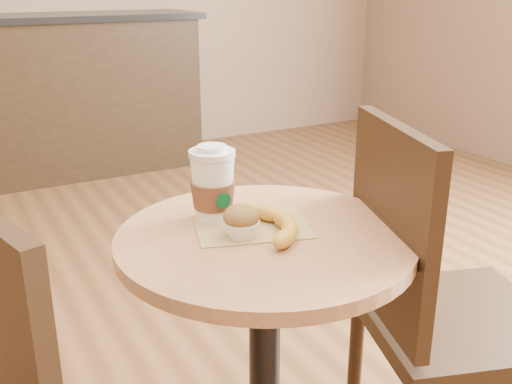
% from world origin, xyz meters
% --- Properties ---
extents(cafe_table, '(0.63, 0.63, 0.75)m').
position_xyz_m(cafe_table, '(0.03, 0.10, 0.50)').
color(cafe_table, black).
rests_on(cafe_table, ground).
extents(chair_right, '(0.54, 0.54, 0.97)m').
position_xyz_m(chair_right, '(0.42, -0.02, 0.53)').
color(chair_right, black).
rests_on(chair_right, ground).
extents(service_counter, '(2.30, 0.65, 1.04)m').
position_xyz_m(service_counter, '(0.00, 3.18, 0.52)').
color(service_counter, black).
rests_on(service_counter, ground).
extents(kraft_bag, '(0.28, 0.24, 0.00)m').
position_xyz_m(kraft_bag, '(0.02, 0.14, 0.75)').
color(kraft_bag, '#A2844E').
rests_on(kraft_bag, cafe_table).
extents(coffee_cup, '(0.10, 0.10, 0.17)m').
position_xyz_m(coffee_cup, '(-0.03, 0.22, 0.83)').
color(coffee_cup, white).
rests_on(coffee_cup, cafe_table).
extents(muffin, '(0.08, 0.08, 0.07)m').
position_xyz_m(muffin, '(-0.02, 0.10, 0.79)').
color(muffin, white).
rests_on(muffin, kraft_bag).
extents(banana, '(0.18, 0.27, 0.04)m').
position_xyz_m(banana, '(0.03, 0.11, 0.77)').
color(banana, gold).
rests_on(banana, kraft_bag).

